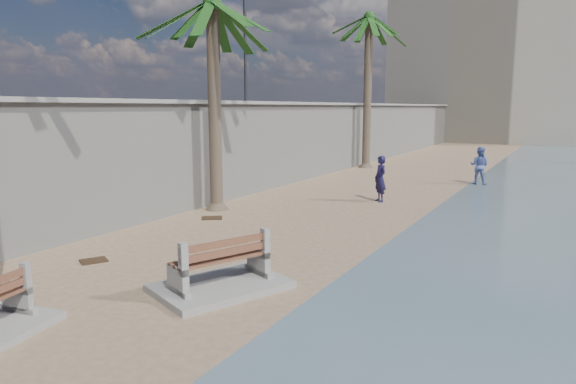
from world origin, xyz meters
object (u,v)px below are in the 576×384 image
at_px(person_a, 380,175).
at_px(palm_mid, 212,6).
at_px(bench_far, 220,267).
at_px(palm_back, 369,19).
at_px(person_b, 479,164).

bearing_deg(person_a, palm_mid, -91.82).
distance_m(bench_far, palm_mid, 9.81).
relative_size(palm_mid, palm_back, 0.82).
height_order(bench_far, person_b, person_b).
bearing_deg(palm_mid, person_a, 43.36).
distance_m(palm_back, person_b, 10.44).
bearing_deg(person_a, palm_back, 157.99).
xyz_separation_m(palm_back, person_a, (4.22, -9.85, -7.11)).
distance_m(palm_mid, person_a, 8.10).
height_order(palm_back, person_b, palm_back).
bearing_deg(palm_back, person_a, -66.83).
height_order(person_a, person_b, person_a).
xyz_separation_m(palm_mid, palm_back, (0.06, 13.89, 1.55)).
distance_m(palm_back, person_a, 12.86).
xyz_separation_m(palm_back, person_b, (6.66, -3.70, -7.14)).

